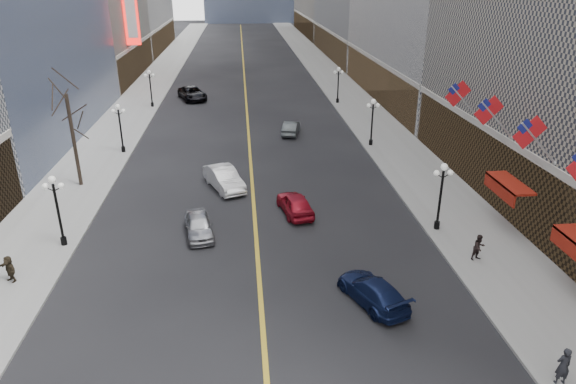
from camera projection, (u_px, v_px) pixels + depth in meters
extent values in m
cube|color=gray|center=(348.00, 96.00, 70.43)|extent=(6.00, 230.00, 0.15)
cube|color=gray|center=(140.00, 100.00, 68.06)|extent=(6.00, 230.00, 0.15)
cube|color=gold|center=(245.00, 84.00, 78.43)|extent=(0.25, 200.00, 0.02)
cube|color=#4E3D34|center=(548.00, 197.00, 32.24)|extent=(2.80, 41.00, 5.00)
cube|color=#4E3D34|center=(385.00, 80.00, 67.98)|extent=(2.80, 35.00, 5.00)
cube|color=#4E3D34|center=(334.00, 44.00, 102.80)|extent=(2.80, 39.00, 5.00)
cube|color=#4E3D34|center=(307.00, 25.00, 142.20)|extent=(2.80, 45.00, 5.00)
cube|color=#4E3D34|center=(129.00, 61.00, 82.28)|extent=(2.80, 29.00, 5.00)
cube|color=#4E3D34|center=(159.00, 37.00, 113.44)|extent=(2.80, 37.00, 5.00)
cylinder|color=black|center=(437.00, 225.00, 33.46)|extent=(0.36, 0.36, 0.50)
cylinder|color=black|center=(440.00, 201.00, 32.77)|extent=(0.16, 0.16, 4.00)
sphere|color=white|center=(444.00, 167.00, 31.87)|extent=(0.44, 0.44, 0.44)
sphere|color=white|center=(436.00, 173.00, 31.99)|extent=(0.36, 0.36, 0.36)
sphere|color=white|center=(450.00, 173.00, 32.07)|extent=(0.36, 0.36, 0.36)
cylinder|color=black|center=(371.00, 142.00, 49.95)|extent=(0.36, 0.36, 0.50)
cylinder|color=black|center=(372.00, 125.00, 49.27)|extent=(0.16, 0.16, 4.00)
sphere|color=white|center=(373.00, 101.00, 48.37)|extent=(0.44, 0.44, 0.44)
sphere|color=white|center=(369.00, 105.00, 48.49)|extent=(0.36, 0.36, 0.36)
sphere|color=white|center=(378.00, 105.00, 48.56)|extent=(0.36, 0.36, 0.36)
cylinder|color=black|center=(338.00, 101.00, 66.45)|extent=(0.36, 0.36, 0.50)
cylinder|color=black|center=(338.00, 87.00, 65.76)|extent=(0.16, 0.16, 4.00)
sphere|color=white|center=(339.00, 69.00, 64.86)|extent=(0.44, 0.44, 0.44)
sphere|color=white|center=(335.00, 72.00, 64.98)|extent=(0.36, 0.36, 0.36)
sphere|color=white|center=(342.00, 72.00, 65.06)|extent=(0.36, 0.36, 0.36)
cylinder|color=black|center=(64.00, 241.00, 31.47)|extent=(0.36, 0.36, 0.50)
cylinder|color=black|center=(59.00, 215.00, 30.78)|extent=(0.16, 0.16, 4.00)
sphere|color=white|center=(52.00, 180.00, 29.88)|extent=(0.44, 0.44, 0.44)
sphere|color=white|center=(45.00, 186.00, 30.00)|extent=(0.36, 0.36, 0.36)
sphere|color=white|center=(61.00, 186.00, 30.08)|extent=(0.36, 0.36, 0.36)
cylinder|color=black|center=(123.00, 149.00, 47.96)|extent=(0.36, 0.36, 0.50)
cylinder|color=black|center=(121.00, 131.00, 47.28)|extent=(0.16, 0.16, 4.00)
sphere|color=white|center=(118.00, 107.00, 46.38)|extent=(0.44, 0.44, 0.44)
sphere|color=white|center=(113.00, 111.00, 46.50)|extent=(0.36, 0.36, 0.36)
sphere|color=white|center=(123.00, 111.00, 46.57)|extent=(0.36, 0.36, 0.36)
cylinder|color=black|center=(152.00, 104.00, 64.46)|extent=(0.36, 0.36, 0.50)
cylinder|color=black|center=(151.00, 91.00, 63.77)|extent=(0.16, 0.16, 4.00)
sphere|color=white|center=(149.00, 72.00, 62.87)|extent=(0.44, 0.44, 0.44)
sphere|color=white|center=(146.00, 75.00, 62.99)|extent=(0.36, 0.36, 0.36)
sphere|color=white|center=(153.00, 75.00, 63.07)|extent=(0.36, 0.36, 0.36)
cylinder|color=#B2B2B7|center=(539.00, 143.00, 28.54)|extent=(2.49, 0.12, 2.49)
cube|color=red|center=(530.00, 132.00, 28.23)|extent=(1.94, 0.04, 1.94)
cube|color=navy|center=(525.00, 126.00, 28.06)|extent=(0.88, 0.06, 0.88)
cylinder|color=#B2B2B7|center=(497.00, 120.00, 33.12)|extent=(2.49, 0.12, 2.49)
cube|color=red|center=(489.00, 110.00, 32.81)|extent=(1.94, 0.04, 1.94)
cube|color=navy|center=(484.00, 105.00, 32.65)|extent=(0.88, 0.06, 0.88)
cylinder|color=#B2B2B7|center=(465.00, 102.00, 37.70)|extent=(2.49, 0.12, 2.49)
cube|color=red|center=(458.00, 94.00, 37.39)|extent=(1.94, 0.04, 1.94)
cube|color=navy|center=(454.00, 89.00, 37.23)|extent=(0.88, 0.06, 0.88)
cube|color=maroon|center=(575.00, 251.00, 25.51)|extent=(0.10, 4.00, 0.90)
cube|color=maroon|center=(510.00, 183.00, 32.74)|extent=(1.40, 4.00, 0.15)
cube|color=maroon|center=(499.00, 189.00, 32.84)|extent=(0.10, 4.00, 0.90)
cube|color=red|center=(129.00, 1.00, 72.40)|extent=(2.00, 0.50, 12.00)
cube|color=white|center=(130.00, 1.00, 72.41)|extent=(1.40, 0.55, 10.00)
cylinder|color=#2D231C|center=(74.00, 141.00, 39.18)|extent=(0.28, 0.28, 7.20)
imported|color=#9A9CA1|center=(199.00, 225.00, 32.76)|extent=(2.35, 4.37, 1.41)
imported|color=silver|center=(224.00, 178.00, 39.91)|extent=(3.57, 5.41, 1.68)
imported|color=black|center=(192.00, 93.00, 68.34)|extent=(4.67, 6.72, 1.70)
imported|color=#111C42|center=(373.00, 291.00, 26.02)|extent=(3.47, 5.00, 1.35)
imported|color=maroon|center=(295.00, 204.00, 35.74)|extent=(2.61, 4.70, 1.51)
imported|color=#464B4D|center=(291.00, 128.00, 53.59)|extent=(2.38, 4.43, 1.39)
imported|color=black|center=(563.00, 366.00, 20.55)|extent=(0.63, 0.46, 1.73)
imported|color=black|center=(479.00, 247.00, 29.61)|extent=(0.86, 0.63, 1.59)
imported|color=black|center=(9.00, 269.00, 27.54)|extent=(1.35, 1.19, 1.51)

